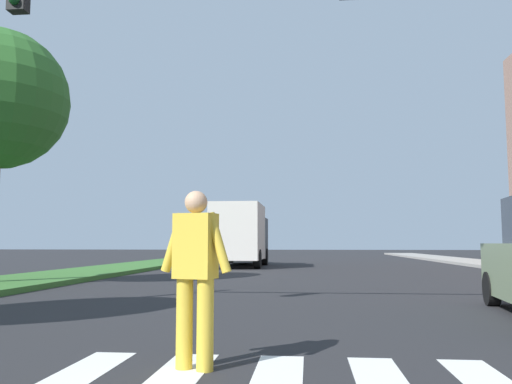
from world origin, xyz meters
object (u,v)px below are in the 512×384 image
Objects in this scene: pedestrian_performer at (195,270)px; sedan_midblock at (242,250)px; traffic_light_gantry at (16,33)px; truck_box_delivery at (241,234)px.

pedestrian_performer is 0.36× the size of sedan_midblock.
sedan_midblock is (0.60, 22.88, -3.60)m from traffic_light_gantry.
sedan_midblock is at bearing 96.16° from pedestrian_performer.
pedestrian_performer is at bearing -83.77° from truck_box_delivery.
truck_box_delivery is (-2.35, 21.53, 0.70)m from pedestrian_performer.
pedestrian_performer is at bearing -34.95° from traffic_light_gantry.
traffic_light_gantry is 1.48× the size of truck_box_delivery.
traffic_light_gantry is at bearing 145.05° from pedestrian_performer.
truck_box_delivery reaches higher than pedestrian_performer.
pedestrian_performer reaches higher than sedan_midblock.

